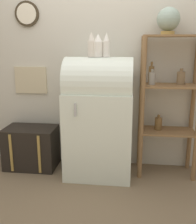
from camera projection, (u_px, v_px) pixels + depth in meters
name	position (u px, v px, depth m)	size (l,w,h in m)	color
ground_plane	(96.00, 183.00, 2.95)	(12.00, 12.00, 0.00)	#7A664C
wall_back	(102.00, 58.00, 3.16)	(7.00, 0.09, 2.70)	beige
refrigerator	(99.00, 116.00, 3.01)	(0.76, 0.63, 1.38)	silver
suitcase_trunk	(31.00, 147.00, 3.28)	(0.63, 0.41, 0.51)	black
shelf_unit	(168.00, 97.00, 2.96)	(0.66, 0.37, 1.61)	olive
globe	(168.00, 20.00, 2.78)	(0.24, 0.24, 0.28)	#AD8942
vase_left	(91.00, 45.00, 2.81)	(0.08, 0.08, 0.26)	silver
vase_center	(98.00, 46.00, 2.82)	(0.10, 0.10, 0.24)	white
vase_right	(106.00, 46.00, 2.79)	(0.07, 0.07, 0.26)	white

